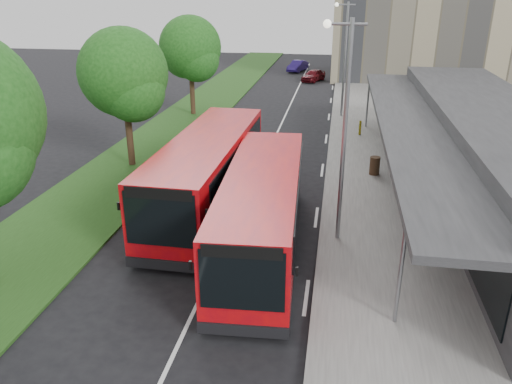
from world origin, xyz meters
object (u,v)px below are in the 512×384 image
car_far (298,66)px  bus_second (208,173)px  car_near (313,75)px  lamp_post_near (343,121)px  bollard (360,128)px  tree_mid (124,78)px  bus_main (262,211)px  tree_far (190,51)px  litter_bin (375,166)px  lamp_post_far (344,53)px

car_far → bus_second: bearing=-73.7°
car_near → lamp_post_near: bearing=-63.6°
lamp_post_near → car_far: 42.13m
bollard → car_near: (-4.20, 20.54, -0.01)m
tree_mid → car_far: bearing=80.1°
bollard → car_near: car_near is taller
car_near → tree_mid: bearing=-84.5°
lamp_post_near → car_far: bearing=96.9°
bus_main → car_far: (-2.39, 42.77, -0.93)m
tree_far → bus_second: tree_far is taller
litter_bin → bollard: (-0.54, 7.40, 0.01)m
tree_far → car_far: size_ratio=1.94×
tree_far → car_near: bearing=63.2°
tree_far → car_far: 23.73m
tree_mid → litter_bin: size_ratio=7.89×
bollard → car_near: bearing=101.6°
lamp_post_near → lamp_post_far: size_ratio=1.00×
tree_mid → lamp_post_far: 17.07m
tree_far → lamp_post_near: 22.06m
tree_far → car_near: size_ratio=2.03×
litter_bin → car_far: (-6.91, 34.24, 0.00)m
bollard → bus_second: bearing=-118.5°
tree_far → bollard: bearing=-18.9°
tree_far → lamp_post_far: bearing=4.9°
car_far → bollard: bearing=-59.7°
lamp_post_far → litter_bin: (1.85, -12.61, -4.10)m
lamp_post_far → car_far: size_ratio=2.13×
bus_second → litter_bin: bus_second is taller
bollard → car_far: (-6.37, 26.84, -0.00)m
litter_bin → tree_mid: bearing=-178.5°
tree_far → bollard: size_ratio=7.76×
bus_second → bollard: bearing=62.5°
lamp_post_far → car_near: (-2.90, 15.33, -4.11)m
lamp_post_near → car_near: (-2.90, 35.33, -4.11)m
bus_second → tree_mid: bearing=139.6°
lamp_post_far → bus_second: bearing=-107.3°
lamp_post_near → bus_second: 6.69m
bus_second → bollard: bus_second is taller
litter_bin → bus_main: bearing=-117.9°
bollard → lamp_post_far: bearing=104.1°
bus_main → bus_second: 4.36m
lamp_post_far → bus_second: 18.96m
litter_bin → car_far: size_ratio=0.25×
tree_mid → bus_main: 12.19m
lamp_post_far → tree_far: bearing=-175.1°
tree_mid → litter_bin: 13.61m
lamp_post_far → bus_main: (-2.68, -21.14, -3.16)m
tree_far → bus_main: 22.12m
tree_far → car_far: tree_far is taller
lamp_post_near → litter_bin: bearing=76.0°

